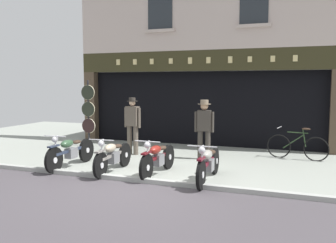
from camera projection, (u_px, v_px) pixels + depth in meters
ground at (115, 198)px, 7.15m from camera, size 21.16×22.00×0.18m
shop_facade at (213, 95)px, 14.41m from camera, size 9.46×4.42×6.29m
motorcycle_left at (71, 151)px, 9.51m from camera, size 0.62×2.08×0.92m
motorcycle_center_left at (113, 156)px, 8.99m from camera, size 0.62×1.94×0.90m
motorcycle_center at (158, 158)px, 8.73m from camera, size 0.62×1.93×0.91m
motorcycle_center_right at (208, 163)px, 8.14m from camera, size 0.62×2.04×0.91m
salesman_left at (132, 123)px, 11.21m from camera, size 0.56×0.33×1.75m
shopkeeper_center at (204, 126)px, 10.49m from camera, size 0.56×0.37×1.71m
tyre_sign_pole at (88, 110)px, 12.76m from camera, size 0.53×0.06×2.29m
advert_board_near at (269, 95)px, 12.11m from camera, size 0.69×0.03×1.01m
leaning_bicycle at (297, 146)px, 10.56m from camera, size 1.72×0.50×0.94m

